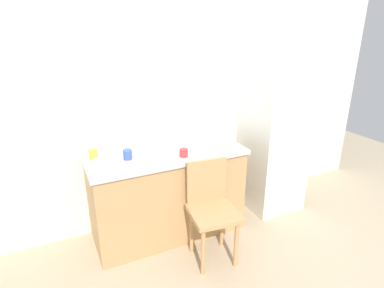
% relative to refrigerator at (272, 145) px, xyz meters
% --- Properties ---
extents(ground_plane, '(8.00, 8.00, 0.00)m').
position_rel_refrigerator_xyz_m(ground_plane, '(-0.88, -0.66, -0.73)').
color(ground_plane, tan).
extents(back_wall, '(4.80, 0.10, 2.58)m').
position_rel_refrigerator_xyz_m(back_wall, '(-0.88, 0.34, 0.56)').
color(back_wall, silver).
rests_on(back_wall, ground_plane).
extents(cabinet_base, '(1.43, 0.60, 0.83)m').
position_rel_refrigerator_xyz_m(cabinet_base, '(-1.26, -0.01, -0.32)').
color(cabinet_base, tan).
rests_on(cabinet_base, ground_plane).
extents(countertop, '(1.47, 0.64, 0.04)m').
position_rel_refrigerator_xyz_m(countertop, '(-1.26, -0.01, 0.12)').
color(countertop, '#B7B7BC').
rests_on(countertop, cabinet_base).
extents(faucet, '(0.02, 0.02, 0.29)m').
position_rel_refrigerator_xyz_m(faucet, '(-1.32, 0.24, 0.28)').
color(faucet, '#B7B7BC').
rests_on(faucet, countertop).
extents(refrigerator, '(0.57, 0.59, 1.46)m').
position_rel_refrigerator_xyz_m(refrigerator, '(0.00, 0.00, 0.00)').
color(refrigerator, silver).
rests_on(refrigerator, ground_plane).
extents(chair, '(0.45, 0.45, 0.89)m').
position_rel_refrigerator_xyz_m(chair, '(-1.04, -0.51, -0.23)').
color(chair, tan).
rests_on(chair, ground_plane).
extents(dish_tray, '(0.28, 0.20, 0.05)m').
position_rel_refrigerator_xyz_m(dish_tray, '(-0.89, 0.01, 0.16)').
color(dish_tray, white).
rests_on(dish_tray, countertop).
extents(cup_red, '(0.08, 0.08, 0.07)m').
position_rel_refrigerator_xyz_m(cup_red, '(-1.16, -0.19, 0.18)').
color(cup_red, red).
rests_on(cup_red, countertop).
extents(cup_white, '(0.06, 0.06, 0.09)m').
position_rel_refrigerator_xyz_m(cup_white, '(-1.90, -0.13, 0.18)').
color(cup_white, white).
rests_on(cup_white, countertop).
extents(cup_blue, '(0.08, 0.08, 0.09)m').
position_rel_refrigerator_xyz_m(cup_blue, '(-1.62, -0.03, 0.18)').
color(cup_blue, blue).
rests_on(cup_blue, countertop).
extents(cup_yellow, '(0.08, 0.08, 0.08)m').
position_rel_refrigerator_xyz_m(cup_yellow, '(-1.89, 0.11, 0.18)').
color(cup_yellow, yellow).
rests_on(cup_yellow, countertop).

